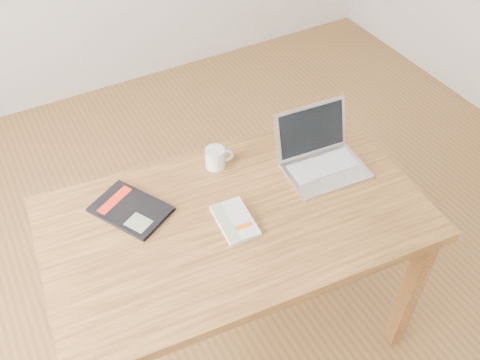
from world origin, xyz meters
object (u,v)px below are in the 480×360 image
desk (236,232)px  laptop (321,156)px  black_guidebook (131,209)px  coffee_mug (216,157)px  white_guidebook (235,221)px

desk → laptop: laptop is taller
black_guidebook → coffee_mug: (0.37, 0.06, 0.04)m
desk → black_guidebook: 0.39m
desk → coffee_mug: size_ratio=12.76×
white_guidebook → laptop: (0.43, 0.10, 0.04)m
white_guidebook → black_guidebook: white_guidebook is taller
desk → white_guidebook: size_ratio=7.02×
desk → coffee_mug: bearing=82.9°
coffee_mug → black_guidebook: bearing=-158.0°
laptop → desk: bearing=-164.7°
laptop → coffee_mug: bearing=156.9°
desk → laptop: 0.44m
black_guidebook → laptop: (0.73, -0.12, 0.04)m
desk → laptop: size_ratio=4.34×
desk → coffee_mug: (0.06, 0.26, 0.13)m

